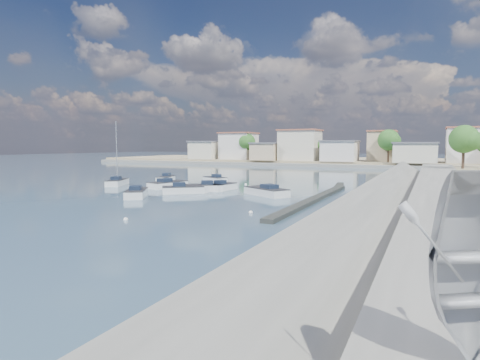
# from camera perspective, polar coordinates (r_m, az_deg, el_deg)

# --- Properties ---
(ground) EXTENTS (400.00, 400.00, 0.00)m
(ground) POSITION_cam_1_polar(r_m,az_deg,el_deg) (71.32, 11.33, 0.43)
(ground) COLOR #2D445A
(ground) RESTS_ON ground
(seawall_walkway) EXTENTS (5.00, 90.00, 1.80)m
(seawall_walkway) POSITION_cam_1_polar(r_m,az_deg,el_deg) (42.24, 26.92, -1.87)
(seawall_walkway) COLOR slate
(seawall_walkway) RESTS_ON ground
(breakwater) EXTENTS (2.00, 31.02, 0.35)m
(breakwater) POSITION_cam_1_polar(r_m,az_deg,el_deg) (43.27, 11.35, -2.25)
(breakwater) COLOR black
(breakwater) RESTS_ON ground
(far_shore_land) EXTENTS (160.00, 40.00, 1.40)m
(far_shore_land) POSITION_cam_1_polar(r_m,az_deg,el_deg) (122.30, 17.31, 2.50)
(far_shore_land) COLOR gray
(far_shore_land) RESTS_ON ground
(far_shore_quay) EXTENTS (160.00, 2.50, 0.80)m
(far_shore_quay) POSITION_cam_1_polar(r_m,az_deg,el_deg) (101.59, 15.62, 1.91)
(far_shore_quay) COLOR slate
(far_shore_quay) RESTS_ON ground
(far_town) EXTENTS (113.01, 12.80, 8.35)m
(far_town) POSITION_cam_1_polar(r_m,az_deg,el_deg) (106.10, 21.95, 4.30)
(far_town) COLOR beige
(far_town) RESTS_ON far_shore_land
(shore_trees) EXTENTS (74.56, 38.32, 7.92)m
(shore_trees) POSITION_cam_1_polar(r_m,az_deg,el_deg) (97.50, 20.26, 5.08)
(shore_trees) COLOR #38281E
(shore_trees) RESTS_ON ground
(motorboat_a) EXTENTS (4.20, 5.13, 1.48)m
(motorboat_a) POSITION_cam_1_polar(r_m,az_deg,el_deg) (44.52, -14.47, -1.84)
(motorboat_a) COLOR white
(motorboat_a) RESTS_ON ground
(motorboat_b) EXTENTS (2.29, 4.76, 1.48)m
(motorboat_b) POSITION_cam_1_polar(r_m,az_deg,el_deg) (49.56, -2.37, -1.00)
(motorboat_b) COLOR white
(motorboat_b) RESTS_ON ground
(motorboat_c) EXTENTS (6.04, 4.91, 1.48)m
(motorboat_c) POSITION_cam_1_polar(r_m,az_deg,el_deg) (44.68, 3.52, -1.66)
(motorboat_c) COLOR white
(motorboat_c) RESTS_ON ground
(motorboat_d) EXTENTS (5.00, 4.26, 1.48)m
(motorboat_d) POSITION_cam_1_polar(r_m,az_deg,el_deg) (48.49, -5.57, -1.15)
(motorboat_d) COLOR white
(motorboat_d) RESTS_ON ground
(motorboat_e) EXTENTS (3.20, 6.08, 1.48)m
(motorboat_e) POSITION_cam_1_polar(r_m,az_deg,el_deg) (53.19, -10.00, -0.66)
(motorboat_e) COLOR white
(motorboat_e) RESTS_ON ground
(motorboat_f) EXTENTS (4.49, 3.31, 1.48)m
(motorboat_f) POSITION_cam_1_polar(r_m,az_deg,el_deg) (59.71, -3.72, 0.01)
(motorboat_f) COLOR white
(motorboat_f) RESTS_ON ground
(motorboat_g) EXTENTS (2.93, 4.93, 1.48)m
(motorboat_g) POSITION_cam_1_polar(r_m,az_deg,el_deg) (61.70, -10.58, 0.10)
(motorboat_g) COLOR white
(motorboat_g) RESTS_ON ground
(motorboat_h) EXTENTS (4.89, 4.34, 1.48)m
(motorboat_h) POSITION_cam_1_polar(r_m,az_deg,el_deg) (46.55, -7.76, -1.43)
(motorboat_h) COLOR white
(motorboat_h) RESTS_ON ground
(sailboat) EXTENTS (3.89, 5.70, 9.00)m
(sailboat) POSITION_cam_1_polar(r_m,az_deg,el_deg) (58.13, -16.97, -0.29)
(sailboat) COLOR white
(sailboat) RESTS_ON ground
(mooring_buoys) EXTENTS (19.03, 32.21, 0.35)m
(mooring_buoys) POSITION_cam_1_polar(r_m,az_deg,el_deg) (43.61, 6.56, -2.29)
(mooring_buoys) COLOR white
(mooring_buoys) RESTS_ON ground
(overturned_dinghy) EXTENTS (3.75, 3.17, 0.64)m
(overturned_dinghy) POSITION_cam_1_polar(r_m,az_deg,el_deg) (8.27, 29.74, -20.22)
(overturned_dinghy) COLOR #A5A8AD
(overturned_dinghy) RESTS_ON seawall_walkway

